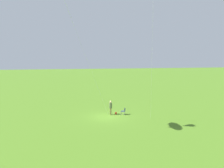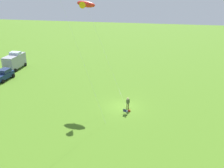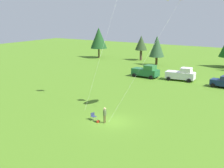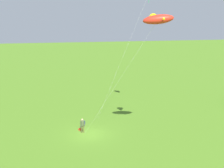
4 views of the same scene
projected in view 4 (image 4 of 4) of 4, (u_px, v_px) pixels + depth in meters
name	position (u px, v px, depth m)	size (l,w,h in m)	color
ground_plane	(89.00, 134.00, 36.76)	(160.00, 160.00, 0.00)	#4B791F
person_kite_flyer	(82.00, 125.00, 36.83)	(0.35, 0.52, 1.74)	brown
folding_chair	(83.00, 123.00, 38.54)	(0.63, 0.63, 0.82)	navy
backpack_on_grass	(80.00, 129.00, 37.71)	(0.32, 0.22, 0.22)	red
kite_large_fish	(157.00, 19.00, 29.38)	(6.25, 8.46, 14.13)	red
kite_diamond_rainbow	(147.00, 0.00, 36.62)	(2.36, 6.51, 16.25)	#D5319D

